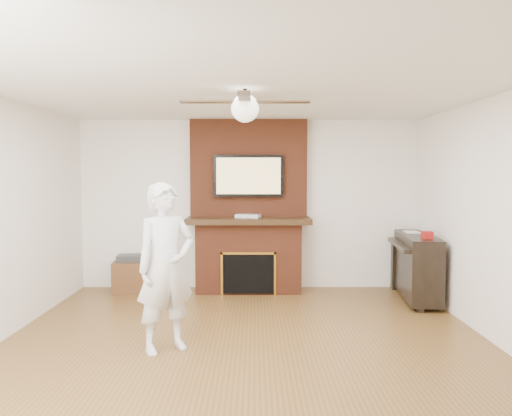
{
  "coord_description": "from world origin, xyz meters",
  "views": [
    {
      "loc": [
        0.09,
        -4.69,
        1.72
      ],
      "look_at": [
        0.1,
        0.9,
        1.33
      ],
      "focal_mm": 35.0,
      "sensor_mm": 36.0,
      "label": 1
    }
  ],
  "objects_px": {
    "person": "(166,267)",
    "piano": "(417,265)",
    "fireplace": "(249,223)",
    "side_table": "(130,275)"
  },
  "relations": [
    {
      "from": "person",
      "to": "piano",
      "type": "height_order",
      "value": "person"
    },
    {
      "from": "person",
      "to": "piano",
      "type": "distance_m",
      "value": 3.62
    },
    {
      "from": "piano",
      "to": "fireplace",
      "type": "bearing_deg",
      "value": 172.6
    },
    {
      "from": "person",
      "to": "side_table",
      "type": "xyz_separation_m",
      "value": [
        -0.95,
        2.42,
        -0.57
      ]
    },
    {
      "from": "fireplace",
      "to": "person",
      "type": "bearing_deg",
      "value": -107.11
    },
    {
      "from": "piano",
      "to": "person",
      "type": "bearing_deg",
      "value": -141.3
    },
    {
      "from": "side_table",
      "to": "piano",
      "type": "height_order",
      "value": "piano"
    },
    {
      "from": "fireplace",
      "to": "piano",
      "type": "xyz_separation_m",
      "value": [
        2.28,
        -0.56,
        -0.52
      ]
    },
    {
      "from": "fireplace",
      "to": "person",
      "type": "height_order",
      "value": "fireplace"
    },
    {
      "from": "fireplace",
      "to": "side_table",
      "type": "distance_m",
      "value": 1.88
    }
  ]
}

